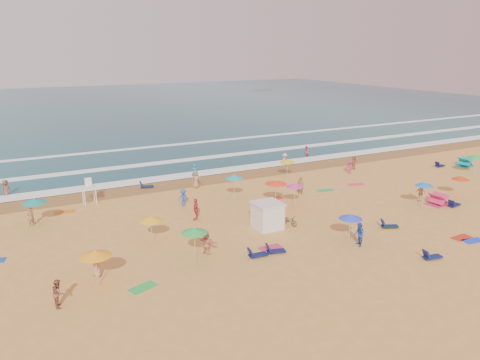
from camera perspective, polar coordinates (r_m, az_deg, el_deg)
name	(u,v)px	position (r m, az deg, el deg)	size (l,w,h in m)	color
ground	(266,214)	(40.59, 3.19, -4.19)	(220.00, 220.00, 0.00)	gold
ocean	(87,108)	(119.16, -18.13, 8.32)	(220.00, 140.00, 0.18)	#0C4756
wet_sand	(208,180)	(51.20, -3.97, 0.06)	(220.00, 220.00, 0.00)	olive
surf_foam	(179,162)	(59.11, -7.43, 2.19)	(200.00, 18.70, 0.05)	white
cabana	(267,216)	(37.26, 3.36, -4.41)	(2.00, 2.00, 2.00)	silver
cabana_roof	(268,203)	(36.90, 3.39, -2.86)	(2.20, 2.20, 0.12)	silver
bicycle	(289,220)	(38.19, 6.04, -4.91)	(0.54, 1.55, 0.82)	black
lifeguard_stand	(89,193)	(45.04, -17.91, -1.51)	(1.20, 1.20, 2.10)	white
beach_umbrellas	(258,202)	(37.05, 2.21, -2.65)	(54.70, 28.50, 0.81)	#16A3B5
loungers	(316,224)	(38.37, 9.24, -5.31)	(52.14, 26.28, 0.34)	#0E1D48
towels	(251,232)	(36.69, 1.38, -6.36)	(39.33, 21.94, 0.03)	#C25118
popup_tents	(454,177)	(54.76, 24.59, 0.32)	(16.97, 10.26, 1.20)	#CF2E61
beachgoers	(243,190)	(44.63, 0.32, -1.22)	(38.19, 26.78, 2.12)	#E2B376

